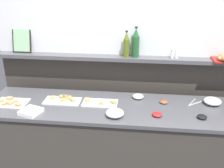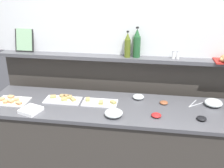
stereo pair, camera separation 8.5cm
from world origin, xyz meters
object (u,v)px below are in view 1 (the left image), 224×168
(sandwich_platter_rear, at_px, (11,102))
(salt_shaker, at_px, (172,54))
(condiment_bowl_teal, at_px, (164,102))
(condiment_bowl_dark, at_px, (157,114))
(sandwich_platter_side, at_px, (63,100))
(glass_bowl_extra, at_px, (115,113))
(glass_bowl_medium, at_px, (212,101))
(napkin_stack, at_px, (31,112))
(olive_oil_bottle, at_px, (126,45))
(wine_bottle_green, at_px, (136,43))
(condiment_bowl_cream, at_px, (202,117))
(serving_tongs, at_px, (193,103))
(sandwich_platter_front, at_px, (100,103))
(pepper_shaker, at_px, (177,54))
(framed_picture, at_px, (22,40))
(glass_bowl_small, at_px, (138,96))

(sandwich_platter_rear, bearing_deg, salt_shaker, 17.26)
(condiment_bowl_teal, bearing_deg, condiment_bowl_dark, -105.65)
(sandwich_platter_side, height_order, condiment_bowl_teal, sandwich_platter_side)
(glass_bowl_extra, height_order, salt_shaker, salt_shaker)
(sandwich_platter_side, bearing_deg, condiment_bowl_teal, 3.84)
(glass_bowl_medium, distance_m, napkin_stack, 1.73)
(glass_bowl_extra, xyz_separation_m, olive_oil_bottle, (0.06, 0.61, 0.47))
(wine_bottle_green, bearing_deg, condiment_bowl_cream, -42.88)
(glass_bowl_medium, distance_m, serving_tongs, 0.18)
(sandwich_platter_front, distance_m, glass_bowl_medium, 1.10)
(sandwich_platter_front, xyz_separation_m, wine_bottle_green, (0.32, 0.39, 0.51))
(glass_bowl_medium, bearing_deg, condiment_bowl_cream, -117.60)
(glass_bowl_medium, height_order, pepper_shaker, pepper_shaker)
(sandwich_platter_side, height_order, framed_picture, framed_picture)
(sandwich_platter_side, xyz_separation_m, condiment_bowl_dark, (0.93, -0.20, 0.00))
(condiment_bowl_cream, bearing_deg, napkin_stack, -176.99)
(glass_bowl_extra, height_order, pepper_shaker, pepper_shaker)
(sandwich_platter_front, bearing_deg, glass_bowl_extra, -53.95)
(pepper_shaker, bearing_deg, wine_bottle_green, 179.65)
(pepper_shaker, bearing_deg, sandwich_platter_side, -161.42)
(olive_oil_bottle, height_order, framed_picture, olive_oil_bottle)
(sandwich_platter_front, xyz_separation_m, salt_shaker, (0.70, 0.39, 0.41))
(sandwich_platter_rear, relative_size, framed_picture, 1.17)
(condiment_bowl_dark, bearing_deg, glass_bowl_extra, -172.94)
(glass_bowl_medium, bearing_deg, sandwich_platter_rear, -173.96)
(sandwich_platter_side, distance_m, condiment_bowl_dark, 0.95)
(sandwich_platter_side, relative_size, wine_bottle_green, 1.15)
(glass_bowl_small, bearing_deg, glass_bowl_medium, -3.92)
(glass_bowl_small, distance_m, condiment_bowl_dark, 0.39)
(sandwich_platter_rear, bearing_deg, napkin_stack, -31.10)
(glass_bowl_small, height_order, salt_shaker, salt_shaker)
(sandwich_platter_side, height_order, glass_bowl_medium, glass_bowl_medium)
(glass_bowl_medium, distance_m, condiment_bowl_teal, 0.47)
(condiment_bowl_dark, xyz_separation_m, condiment_bowl_cream, (0.39, 0.00, -0.00))
(salt_shaker, bearing_deg, napkin_stack, -153.29)
(glass_bowl_extra, bearing_deg, glass_bowl_medium, 20.30)
(condiment_bowl_cream, distance_m, framed_picture, 2.02)
(condiment_bowl_teal, relative_size, condiment_bowl_cream, 0.93)
(olive_oil_bottle, distance_m, framed_picture, 1.15)
(sandwich_platter_side, height_order, napkin_stack, sandwich_platter_side)
(glass_bowl_medium, height_order, olive_oil_bottle, olive_oil_bottle)
(sandwich_platter_front, height_order, glass_bowl_extra, glass_bowl_extra)
(sandwich_platter_rear, relative_size, olive_oil_bottle, 1.14)
(glass_bowl_medium, relative_size, glass_bowl_small, 1.47)
(napkin_stack, bearing_deg, salt_shaker, 26.71)
(sandwich_platter_rear, bearing_deg, olive_oil_bottle, 23.42)
(sandwich_platter_front, relative_size, pepper_shaker, 3.94)
(condiment_bowl_teal, xyz_separation_m, serving_tongs, (0.29, 0.02, -0.01))
(condiment_bowl_cream, relative_size, olive_oil_bottle, 0.32)
(sandwich_platter_front, height_order, pepper_shaker, pepper_shaker)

